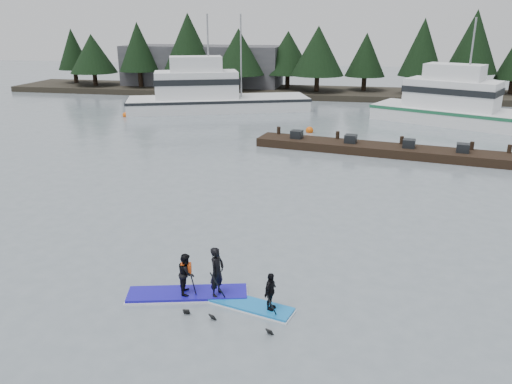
% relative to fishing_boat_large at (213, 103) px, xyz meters
% --- Properties ---
extents(ground, '(160.00, 160.00, 0.00)m').
position_rel_fishing_boat_large_xyz_m(ground, '(8.94, -30.65, -0.69)').
color(ground, slate).
rests_on(ground, ground).
extents(far_shore, '(70.00, 8.00, 0.60)m').
position_rel_fishing_boat_large_xyz_m(far_shore, '(8.94, 11.35, -0.39)').
color(far_shore, '#2D281E').
rests_on(far_shore, ground).
extents(treeline, '(60.00, 4.00, 8.00)m').
position_rel_fishing_boat_large_xyz_m(treeline, '(8.94, 11.35, -0.69)').
color(treeline, black).
rests_on(treeline, ground).
extents(waterfront_building, '(18.00, 6.00, 5.00)m').
position_rel_fishing_boat_large_xyz_m(waterfront_building, '(-5.06, 13.35, 1.81)').
color(waterfront_building, '#4C4C51').
rests_on(waterfront_building, ground).
extents(fishing_boat_large, '(16.59, 9.73, 9.24)m').
position_rel_fishing_boat_large_xyz_m(fishing_boat_large, '(0.00, 0.00, 0.00)').
color(fishing_boat_large, white).
rests_on(fishing_boat_large, ground).
extents(fishing_boat_medium, '(15.61, 10.35, 8.95)m').
position_rel_fishing_boat_large_xyz_m(fishing_boat_medium, '(21.26, -2.38, -0.05)').
color(fishing_boat_medium, white).
rests_on(fishing_boat_medium, ground).
extents(floating_dock, '(15.91, 4.78, 0.53)m').
position_rel_fishing_boat_large_xyz_m(floating_dock, '(14.49, -12.94, -0.43)').
color(floating_dock, black).
rests_on(floating_dock, ground).
extents(buoy_a, '(0.49, 0.49, 0.49)m').
position_rel_fishing_boat_large_xyz_m(buoy_a, '(-6.43, -4.48, -0.69)').
color(buoy_a, '#E1570B').
rests_on(buoy_a, ground).
extents(buoy_b, '(0.55, 0.55, 0.55)m').
position_rel_fishing_boat_large_xyz_m(buoy_b, '(9.50, -7.69, -0.69)').
color(buoy_b, '#E1570B').
rests_on(buoy_b, ground).
extents(paddleboard_solo, '(3.62, 1.70, 1.83)m').
position_rel_fishing_boat_large_xyz_m(paddleboard_solo, '(8.19, -31.20, -0.28)').
color(paddleboard_solo, '#1912AB').
rests_on(paddleboard_solo, ground).
extents(paddleboard_duo, '(3.12, 1.64, 2.16)m').
position_rel_fishing_boat_large_xyz_m(paddleboard_duo, '(9.79, -31.33, -0.14)').
color(paddleboard_duo, blue).
rests_on(paddleboard_duo, ground).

